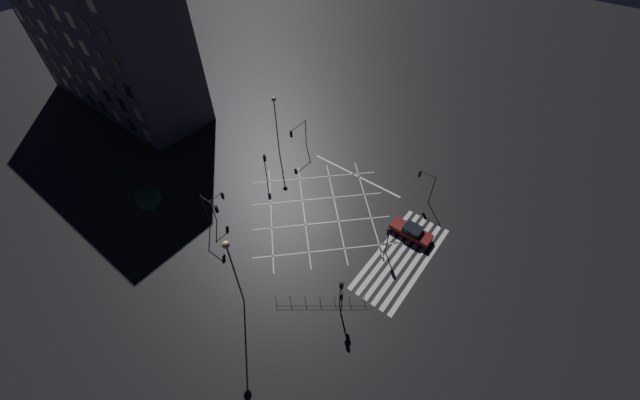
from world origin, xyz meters
name	(u,v)px	position (x,y,z in m)	size (l,w,h in m)	color
ground_plane	(320,210)	(0.00, 0.00, 0.00)	(200.00, 200.00, 0.00)	black
road_markings	(373,237)	(0.49, -6.97, 0.00)	(19.38, 23.04, 0.01)	silver
office_building	(100,29)	(-0.01, 39.05, 11.50)	(10.06, 29.85, 23.00)	#4C515B
traffic_light_se_cross	(426,180)	(8.95, -8.46, 3.10)	(0.36, 2.15, 4.25)	black
traffic_light_median_south	(388,235)	(-0.32, -8.96, 2.72)	(0.36, 0.39, 3.80)	black
traffic_light_nw_main	(219,201)	(-7.55, 8.41, 2.50)	(1.88, 0.36, 3.44)	black
traffic_light_median_north	(265,162)	(0.16, 8.65, 2.83)	(0.36, 0.39, 3.96)	black
traffic_light_nw_cross	(211,208)	(-9.17, 7.53, 3.29)	(0.36, 2.65, 4.47)	black
traffic_light_sw_main	(341,290)	(-8.34, -8.83, 2.95)	(0.39, 0.36, 4.13)	black
traffic_light_ne_main	(298,132)	(6.97, 9.14, 3.12)	(3.23, 0.36, 4.19)	black
traffic_light_sw_cross	(341,300)	(-9.03, -9.34, 2.73)	(0.36, 0.39, 3.81)	black
street_lamp_east	(230,258)	(-13.58, -1.31, 7.19)	(0.64, 0.64, 9.37)	black
street_lamp_west	(275,113)	(5.23, 11.23, 6.22)	(0.57, 0.57, 8.40)	black
street_tree_near	(148,199)	(-12.70, 13.16, 4.14)	(2.55, 2.55, 5.44)	#38281C
waiting_car	(411,231)	(3.23, -10.16, 0.66)	(1.70, 4.61, 1.40)	maroon
pedestrian_railing	(320,298)	(-9.16, -7.09, 0.67)	(5.20, 6.71, 1.05)	gray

